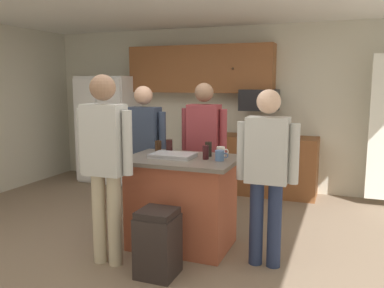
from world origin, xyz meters
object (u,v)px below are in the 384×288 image
object	(u,v)px
refrigerator	(109,129)
trash_bin	(158,243)
person_elder_center	(267,166)
mug_ceramic_white	(221,152)
person_guest_left	(204,143)
person_guest_by_door	(144,145)
kitchen_island	(182,202)
mug_blue_stoneware	(220,156)
microwave_over_range	(259,100)
glass_dark_ale	(169,146)
glass_stout_tall	(206,152)
glass_pilsner	(158,146)
serving_tray	(173,155)
person_guest_right	(105,156)
glass_short_whisky	(208,149)

from	to	relation	value
refrigerator	trash_bin	bearing A→B (deg)	-51.44
person_elder_center	mug_ceramic_white	xyz separation A→B (m)	(-0.55, 0.36, 0.05)
person_guest_left	person_guest_by_door	bearing A→B (deg)	-70.58
person_guest_by_door	mug_ceramic_white	xyz separation A→B (m)	(1.05, -0.29, 0.03)
refrigerator	kitchen_island	world-z (taller)	refrigerator
kitchen_island	person_elder_center	size ratio (longest dim) A/B	0.69
mug_blue_stoneware	trash_bin	world-z (taller)	mug_blue_stoneware
mug_blue_stoneware	microwave_over_range	bearing A→B (deg)	92.47
glass_dark_ale	trash_bin	world-z (taller)	glass_dark_ale
person_guest_by_door	person_guest_left	world-z (taller)	person_guest_left
mug_blue_stoneware	glass_stout_tall	bearing A→B (deg)	171.66
glass_pilsner	trash_bin	xyz separation A→B (m)	(0.43, -0.93, -0.71)
kitchen_island	glass_stout_tall	distance (m)	0.60
refrigerator	mug_blue_stoneware	distance (m)	3.52
glass_stout_tall	mug_blue_stoneware	bearing A→B (deg)	-8.34
refrigerator	serving_tray	bearing A→B (deg)	-45.79
person_elder_center	glass_dark_ale	distance (m)	1.18
person_guest_right	glass_pilsner	distance (m)	0.89
refrigerator	person_elder_center	bearing A→B (deg)	-36.79
microwave_over_range	glass_dark_ale	size ratio (longest dim) A/B	3.66
person_guest_left	glass_pilsner	xyz separation A→B (m)	(-0.36, -0.52, 0.02)
refrigerator	person_elder_center	world-z (taller)	refrigerator
person_elder_center	person_guest_right	world-z (taller)	person_guest_right
refrigerator	glass_pilsner	xyz separation A→B (m)	(1.91, -2.00, 0.10)
serving_tray	person_elder_center	bearing A→B (deg)	-7.49
person_guest_left	person_elder_center	bearing A→B (deg)	43.79
refrigerator	glass_short_whisky	distance (m)	3.26
glass_short_whisky	microwave_over_range	bearing A→B (deg)	87.88
kitchen_island	mug_blue_stoneware	world-z (taller)	mug_blue_stoneware
microwave_over_range	glass_dark_ale	xyz separation A→B (m)	(-0.54, -2.17, -0.42)
glass_dark_ale	person_guest_left	bearing A→B (deg)	70.74
person_guest_right	glass_pilsner	xyz separation A→B (m)	(0.12, 0.88, -0.03)
glass_stout_tall	microwave_over_range	bearing A→B (deg)	88.68
refrigerator	glass_dark_ale	distance (m)	2.91
mug_blue_stoneware	serving_tray	world-z (taller)	mug_blue_stoneware
microwave_over_range	person_guest_right	size ratio (longest dim) A/B	0.31
refrigerator	mug_blue_stoneware	world-z (taller)	refrigerator
person_guest_by_door	glass_dark_ale	world-z (taller)	person_guest_by_door
glass_short_whisky	glass_dark_ale	world-z (taller)	glass_short_whisky
person_guest_left	mug_blue_stoneware	world-z (taller)	person_guest_left
refrigerator	person_guest_left	size ratio (longest dim) A/B	1.06
person_elder_center	glass_stout_tall	bearing A→B (deg)	-4.50
glass_dark_ale	refrigerator	bearing A→B (deg)	135.19
mug_ceramic_white	trash_bin	xyz separation A→B (m)	(-0.31, -0.91, -0.70)
person_guest_right	microwave_over_range	bearing A→B (deg)	22.78
refrigerator	trash_bin	world-z (taller)	refrigerator
person_guest_left	trash_bin	size ratio (longest dim) A/B	2.81
microwave_over_range	person_guest_left	world-z (taller)	person_guest_left
refrigerator	glass_short_whisky	size ratio (longest dim) A/B	11.79
glass_pilsner	person_elder_center	bearing A→B (deg)	-16.73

